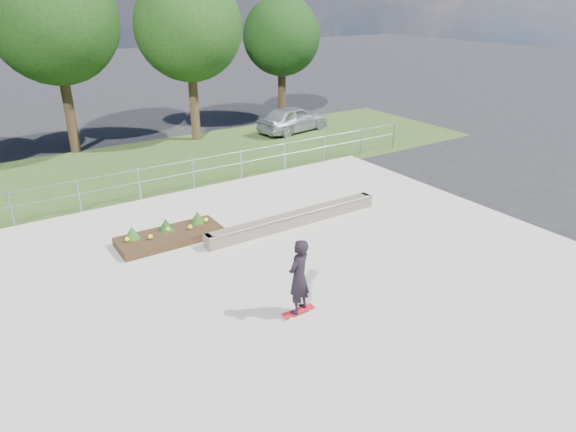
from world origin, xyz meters
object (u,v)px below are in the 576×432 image
object	(u,v)px
grind_ledge	(295,219)
parked_car	(293,119)
skateboarder	(299,277)
planter_bed	(169,234)

from	to	relation	value
grind_ledge	parked_car	world-z (taller)	parked_car
grind_ledge	skateboarder	size ratio (longest dim) A/B	3.25
planter_bed	parked_car	xyz separation A→B (m)	(10.20, 8.72, 0.44)
grind_ledge	skateboarder	world-z (taller)	skateboarder
skateboarder	parked_car	size ratio (longest dim) A/B	0.46
skateboarder	parked_car	xyz separation A→B (m)	(9.16, 13.86, -0.33)
grind_ledge	parked_car	xyz separation A→B (m)	(6.56, 9.85, 0.42)
skateboarder	grind_ledge	bearing A→B (deg)	57.00
skateboarder	parked_car	world-z (taller)	skateboarder
planter_bed	skateboarder	xyz separation A→B (m)	(1.04, -5.14, 0.77)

